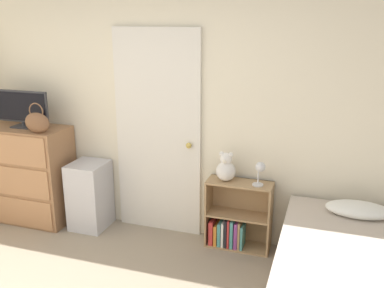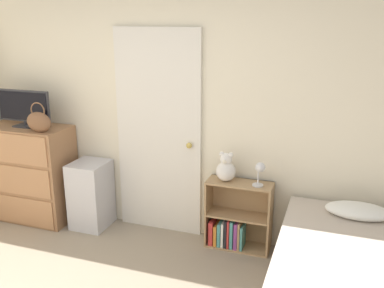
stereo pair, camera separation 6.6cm
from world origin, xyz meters
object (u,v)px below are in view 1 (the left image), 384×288
Objects in this scene: tv at (21,108)px; storage_bin at (90,195)px; handbag at (37,122)px; teddy_bear at (226,168)px; dresser at (29,174)px; bookshelf at (234,222)px; desk_lamp at (260,170)px.

tv reaches higher than storage_bin.
teddy_bear is (1.85, 0.25, -0.36)m from handbag.
tv is at bearing 153.57° from handbag.
dresser is 0.71m from handbag.
tv is (-0.00, 0.00, 0.72)m from dresser.
handbag is 0.45× the size of bookshelf.
dresser is 0.73m from storage_bin.
bookshelf is at bearing 2.99° from dresser.
bookshelf is (2.23, 0.11, -0.98)m from tv.
storage_bin reaches higher than bookshelf.
bookshelf is at bearing 3.07° from teddy_bear.
bookshelf is at bearing 2.88° from storage_bin.
tv is at bearing -178.30° from desk_lamp.
storage_bin is at bearing 3.21° from dresser.
bookshelf is (1.94, 0.26, -0.89)m from handbag.
dresser is 4.51× the size of desk_lamp.
teddy_bear is at bearing 2.89° from tv.
storage_bin is (0.71, 0.04, -0.89)m from tv.
teddy_bear is at bearing -176.93° from bookshelf.
tv reaches higher than bookshelf.
dresser is at bearing -177.02° from teddy_bear.
dresser is at bearing -176.79° from storage_bin.
handbag is at bearing -156.39° from storage_bin.
bookshelf is 0.54m from teddy_bear.
dresser is 2.25m from bookshelf.
storage_bin is 2.50× the size of teddy_bear.
bookshelf is (2.23, 0.12, -0.26)m from dresser.
dresser is 1.65× the size of tv.
storage_bin is (0.71, 0.04, -0.17)m from dresser.
handbag is 0.91m from storage_bin.
dresser is 2.16m from teddy_bear.
dresser is at bearing 153.92° from handbag.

